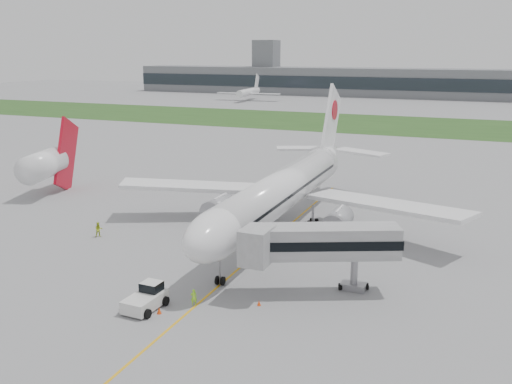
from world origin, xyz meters
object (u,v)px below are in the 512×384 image
at_px(airliner, 285,188).
at_px(neighbor_aircraft, 46,164).
at_px(jet_bridge, 316,243).
at_px(ground_crew_near, 194,297).
at_px(pushback_tug, 147,297).

xyz_separation_m(airliner, neighbor_aircraft, (-42.13, 3.06, -0.51)).
bearing_deg(airliner, neighbor_aircraft, 175.85).
bearing_deg(airliner, jet_bridge, -62.66).
xyz_separation_m(airliner, ground_crew_near, (-0.22, -25.08, -4.86)).
bearing_deg(pushback_tug, ground_crew_near, 31.86).
bearing_deg(neighbor_aircraft, ground_crew_near, -49.10).
relative_size(jet_bridge, neighbor_aircraft, 0.90).
bearing_deg(pushback_tug, jet_bridge, 36.25).
bearing_deg(pushback_tug, airliner, 84.29).
bearing_deg(ground_crew_near, neighbor_aircraft, -61.57).
relative_size(airliner, neighbor_aircraft, 3.35).
height_order(pushback_tug, neighbor_aircraft, neighbor_aircraft).
distance_m(ground_crew_near, neighbor_aircraft, 50.67).
height_order(airliner, jet_bridge, airliner).
bearing_deg(ground_crew_near, airliner, -118.19).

